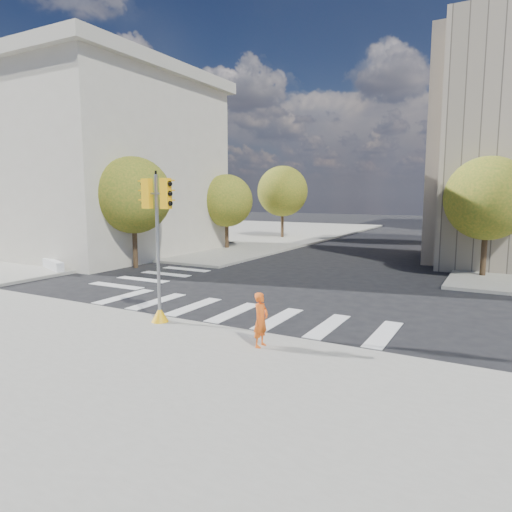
{
  "coord_description": "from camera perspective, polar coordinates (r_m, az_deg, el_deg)",
  "views": [
    {
      "loc": [
        8.35,
        -15.77,
        4.28
      ],
      "look_at": [
        0.68,
        -1.74,
        2.1
      ],
      "focal_mm": 32.0,
      "sensor_mm": 36.0,
      "label": 1
    }
  ],
  "objects": [
    {
      "name": "ground",
      "position": [
        18.35,
        0.75,
        -5.73
      ],
      "size": [
        160.0,
        160.0,
        0.0
      ],
      "primitive_type": "plane",
      "color": "black",
      "rests_on": "ground"
    },
    {
      "name": "sidewalk_far_left",
      "position": [
        50.65,
        -5.48,
        2.96
      ],
      "size": [
        28.0,
        40.0,
        0.15
      ],
      "primitive_type": "cube",
      "color": "gray",
      "rests_on": "ground"
    },
    {
      "name": "classical_building",
      "position": [
        37.06,
        -21.7,
        10.57
      ],
      "size": [
        19.0,
        15.0,
        12.7
      ],
      "color": "beige",
      "rests_on": "ground"
    },
    {
      "name": "tree_lw_near",
      "position": [
        27.31,
        -15.1,
        7.34
      ],
      "size": [
        4.4,
        4.4,
        6.41
      ],
      "color": "#382616",
      "rests_on": "ground"
    },
    {
      "name": "tree_lw_mid",
      "position": [
        35.24,
        -3.7,
        6.9
      ],
      "size": [
        4.0,
        4.0,
        5.77
      ],
      "color": "#382616",
      "rests_on": "ground"
    },
    {
      "name": "tree_lw_far",
      "position": [
        44.01,
        3.34,
        8.08
      ],
      "size": [
        4.8,
        4.8,
        6.95
      ],
      "color": "#382616",
      "rests_on": "ground"
    },
    {
      "name": "tree_re_near",
      "position": [
        25.78,
        26.97,
        6.42
      ],
      "size": [
        4.2,
        4.2,
        6.16
      ],
      "color": "#382616",
      "rests_on": "ground"
    },
    {
      "name": "tree_re_mid",
      "position": [
        37.78,
        27.61,
        7.0
      ],
      "size": [
        4.6,
        4.6,
        6.66
      ],
      "color": "#382616",
      "rests_on": "ground"
    },
    {
      "name": "tree_re_far",
      "position": [
        49.77,
        27.88,
        6.39
      ],
      "size": [
        4.0,
        4.0,
        5.88
      ],
      "color": "#382616",
      "rests_on": "ground"
    },
    {
      "name": "lamp_near",
      "position": [
        29.77,
        28.26,
        7.42
      ],
      "size": [
        0.35,
        0.18,
        8.11
      ],
      "color": "black",
      "rests_on": "sidewalk_far_right"
    },
    {
      "name": "lamp_far",
      "position": [
        43.77,
        28.46,
        7.23
      ],
      "size": [
        0.35,
        0.18,
        8.11
      ],
      "color": "black",
      "rests_on": "sidewalk_far_right"
    },
    {
      "name": "traffic_signal",
      "position": [
        14.92,
        -12.13,
        -0.35
      ],
      "size": [
        1.06,
        0.56,
        4.85
      ],
      "rotation": [
        0.0,
        0.0,
        -0.0
      ],
      "color": "#FFB30D",
      "rests_on": "sidewalk_near"
    },
    {
      "name": "photographer",
      "position": [
        12.47,
        0.61,
        -7.97
      ],
      "size": [
        0.39,
        0.57,
        1.5
      ],
      "primitive_type": "imported",
      "rotation": [
        0.0,
        0.0,
        1.51
      ],
      "color": "#EC5A16",
      "rests_on": "sidewalk_near"
    },
    {
      "name": "planter_wall",
      "position": [
        29.19,
        -24.91,
        -0.6
      ],
      "size": [
        5.72,
        2.6,
        0.5
      ],
      "primitive_type": "cube",
      "rotation": [
        0.0,
        0.0,
        -0.38
      ],
      "color": "silver",
      "rests_on": "sidewalk_left_near"
    }
  ]
}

